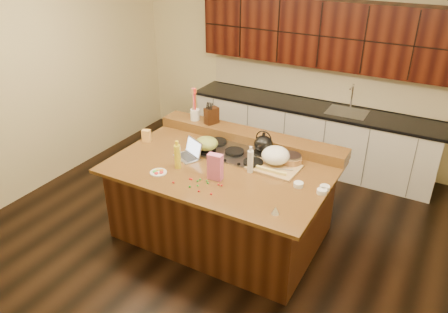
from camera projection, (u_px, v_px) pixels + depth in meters
The scene contains 34 objects.
room at pixel (222, 129), 4.61m from camera, with size 5.52×5.02×2.72m.
island at pixel (222, 199), 5.02m from camera, with size 2.40×1.60×0.92m.
back_ledge at pixel (250, 136), 5.32m from camera, with size 2.40×0.30×0.12m, color black.
cooktop at pixel (235, 153), 5.03m from camera, with size 0.92×0.52×0.05m.
back_counter at pixel (314, 102), 6.37m from camera, with size 3.70×0.66×2.40m.
kettle at pixel (263, 144), 4.95m from camera, with size 0.22×0.22×0.20m, color black.
green_bowl at pixel (206, 143), 5.01m from camera, with size 0.27×0.27×0.15m, color olive.
laptop at pixel (190, 153), 4.95m from camera, with size 0.36×0.33×0.20m.
oil_bottle at pixel (178, 157), 4.69m from camera, with size 0.07×0.07×0.27m, color yellow.
vinegar_bottle at pixel (250, 162), 4.61m from camera, with size 0.06×0.06×0.25m, color silver.
wooden_tray at pixel (275, 158), 4.74m from camera, with size 0.55×0.44×0.22m.
ramekin_a at pixel (298, 185), 4.39m from camera, with size 0.10×0.10×0.04m, color white.
ramekin_b at pixel (322, 191), 4.28m from camera, with size 0.10×0.10×0.04m, color white.
ramekin_c at pixel (325, 188), 4.34m from camera, with size 0.10×0.10×0.04m, color white.
strainer_bowl at pixel (291, 160), 4.81m from camera, with size 0.24×0.24×0.09m, color #996B3F.
kitchen_timer at pixel (275, 210), 3.97m from camera, with size 0.08×0.08×0.07m, color silver.
pink_bag at pixel (215, 167), 4.47m from camera, with size 0.15×0.08×0.28m, color #D76597.
candy_plate at pixel (158, 172), 4.65m from camera, with size 0.18×0.18×0.01m, color white.
package_box at pixel (146, 136), 5.31m from camera, with size 0.10×0.07×0.15m, color #E5A950.
utensil_crock at pixel (195, 115), 5.60m from camera, with size 0.12×0.12×0.14m, color white.
knife_block at pixel (212, 116), 5.48m from camera, with size 0.10×0.17×0.21m, color black.
gumdrop_0 at pixel (218, 184), 4.42m from camera, with size 0.02×0.02×0.02m, color red.
gumdrop_1 at pixel (198, 186), 4.40m from camera, with size 0.02×0.02×0.02m, color #198C26.
gumdrop_2 at pixel (190, 179), 4.52m from camera, with size 0.02×0.02×0.02m, color red.
gumdrop_3 at pixel (198, 181), 4.48m from camera, with size 0.02×0.02×0.02m, color #198C26.
gumdrop_4 at pixel (173, 182), 4.46m from camera, with size 0.02×0.02×0.02m, color red.
gumdrop_5 at pixel (208, 183), 4.45m from camera, with size 0.02×0.02×0.02m, color #198C26.
gumdrop_6 at pixel (222, 185), 4.41m from camera, with size 0.02×0.02×0.02m, color red.
gumdrop_7 at pixel (207, 181), 4.49m from camera, with size 0.02×0.02×0.02m, color #198C26.
gumdrop_8 at pixel (192, 179), 4.51m from camera, with size 0.02×0.02×0.02m, color red.
gumdrop_9 at pixel (190, 187), 4.38m from camera, with size 0.02×0.02×0.02m, color #198C26.
gumdrop_10 at pixel (211, 194), 4.26m from camera, with size 0.02×0.02×0.02m, color red.
gumdrop_11 at pixel (200, 179), 4.51m from camera, with size 0.02×0.02×0.02m, color #198C26.
gumdrop_12 at pixel (199, 191), 4.31m from camera, with size 0.02×0.02×0.02m, color red.
Camera 1 is at (2.08, -3.67, 3.23)m, focal length 35.00 mm.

